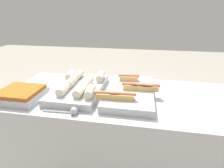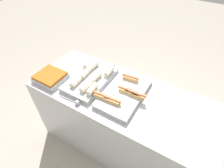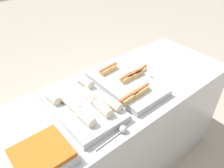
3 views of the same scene
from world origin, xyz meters
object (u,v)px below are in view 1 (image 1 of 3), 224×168
(tray_hotdogs, at_px, (130,92))
(serving_spoon_far, at_px, (98,76))
(serving_spoon_near, at_px, (71,111))
(tray_side_front, at_px, (21,95))
(tray_wraps, at_px, (80,87))

(tray_hotdogs, xyz_separation_m, serving_spoon_far, (-0.31, 0.31, -0.01))
(tray_hotdogs, height_order, serving_spoon_near, tray_hotdogs)
(tray_side_front, bearing_deg, serving_spoon_near, -15.82)
(tray_hotdogs, bearing_deg, serving_spoon_near, -136.77)
(serving_spoon_far, bearing_deg, tray_hotdogs, -44.48)
(tray_hotdogs, relative_size, serving_spoon_far, 2.39)
(tray_side_front, distance_m, serving_spoon_near, 0.42)
(tray_wraps, relative_size, tray_side_front, 1.94)
(tray_side_front, xyz_separation_m, serving_spoon_far, (0.41, 0.49, -0.02))
(serving_spoon_near, bearing_deg, tray_hotdogs, 43.23)
(tray_hotdogs, bearing_deg, serving_spoon_far, 135.52)
(serving_spoon_near, bearing_deg, tray_wraps, 100.41)
(serving_spoon_near, bearing_deg, serving_spoon_far, 89.58)
(tray_hotdogs, height_order, serving_spoon_far, tray_hotdogs)
(tray_wraps, relative_size, serving_spoon_near, 2.49)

